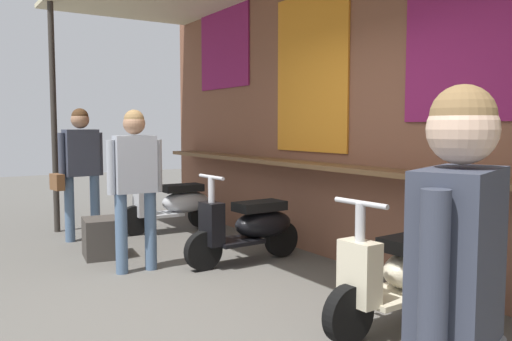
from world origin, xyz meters
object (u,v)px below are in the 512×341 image
(scooter_silver, at_px, (175,203))
(scooter_black, at_px, (251,226))
(shopper_passing, at_px, (457,289))
(merchandise_crate, at_px, (101,238))
(scooter_cream, at_px, (405,273))
(shopper_browsing, at_px, (135,173))
(shopper_with_handbag, at_px, (80,160))

(scooter_silver, bearing_deg, scooter_black, 91.00)
(shopper_passing, relative_size, merchandise_crate, 3.45)
(scooter_cream, distance_m, merchandise_crate, 3.48)
(scooter_silver, height_order, shopper_passing, shopper_passing)
(scooter_cream, relative_size, shopper_passing, 0.88)
(shopper_browsing, bearing_deg, shopper_passing, 176.14)
(scooter_silver, bearing_deg, shopper_passing, 75.62)
(scooter_black, xyz_separation_m, shopper_passing, (3.76, -1.59, 0.58))
(shopper_with_handbag, bearing_deg, shopper_passing, -10.97)
(scooter_black, height_order, shopper_browsing, shopper_browsing)
(scooter_silver, xyz_separation_m, shopper_with_handbag, (-0.06, -1.26, 0.65))
(merchandise_crate, bearing_deg, scooter_silver, 125.76)
(scooter_silver, bearing_deg, shopper_with_handbag, -1.80)
(scooter_silver, relative_size, shopper_with_handbag, 0.83)
(shopper_browsing, bearing_deg, shopper_with_handbag, 5.07)
(scooter_black, bearing_deg, scooter_silver, -92.37)
(shopper_browsing, height_order, shopper_passing, shopper_browsing)
(scooter_silver, bearing_deg, scooter_cream, 91.00)
(scooter_silver, xyz_separation_m, scooter_black, (2.01, -0.00, 0.00))
(shopper_with_handbag, bearing_deg, scooter_silver, 79.41)
(scooter_silver, relative_size, scooter_black, 1.00)
(shopper_with_handbag, relative_size, shopper_passing, 1.07)
(scooter_cream, bearing_deg, shopper_passing, 41.97)
(scooter_silver, xyz_separation_m, merchandise_crate, (0.94, -1.31, -0.17))
(shopper_browsing, xyz_separation_m, shopper_passing, (4.06, -0.42, -0.03))
(scooter_silver, distance_m, scooter_cream, 4.16)
(scooter_cream, bearing_deg, merchandise_crate, -71.39)
(merchandise_crate, bearing_deg, shopper_with_handbag, 177.69)
(shopper_browsing, bearing_deg, scooter_cream, -152.44)
(scooter_cream, xyz_separation_m, shopper_passing, (1.61, -1.59, 0.58))
(scooter_cream, height_order, shopper_passing, shopper_passing)
(scooter_black, bearing_deg, merchandise_crate, -41.81)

